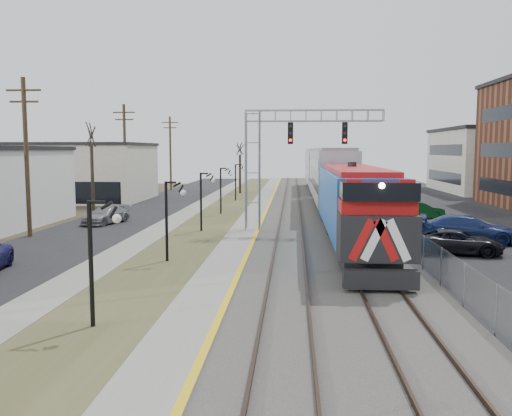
{
  "coord_description": "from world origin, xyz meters",
  "views": [
    {
      "loc": [
        2.19,
        -7.98,
        5.53
      ],
      "look_at": [
        0.33,
        19.17,
        2.6
      ],
      "focal_mm": 38.0,
      "sensor_mm": 36.0,
      "label": 1
    }
  ],
  "objects": [
    {
      "name": "street_west",
      "position": [
        -11.5,
        35.0,
        0.02
      ],
      "size": [
        7.0,
        120.0,
        0.04
      ],
      "primitive_type": "cube",
      "color": "black",
      "rests_on": "ground"
    },
    {
      "name": "sidewalk",
      "position": [
        -7.0,
        35.0,
        0.04
      ],
      "size": [
        2.0,
        120.0,
        0.08
      ],
      "primitive_type": "cube",
      "color": "gray",
      "rests_on": "ground"
    },
    {
      "name": "grass_median",
      "position": [
        -4.0,
        35.0,
        0.03
      ],
      "size": [
        4.0,
        120.0,
        0.06
      ],
      "primitive_type": "cube",
      "color": "#464F2A",
      "rests_on": "ground"
    },
    {
      "name": "platform",
      "position": [
        -1.0,
        35.0,
        0.12
      ],
      "size": [
        2.0,
        120.0,
        0.24
      ],
      "primitive_type": "cube",
      "color": "gray",
      "rests_on": "ground"
    },
    {
      "name": "ballast_bed",
      "position": [
        4.0,
        35.0,
        0.1
      ],
      "size": [
        8.0,
        120.0,
        0.2
      ],
      "primitive_type": "cube",
      "color": "#595651",
      "rests_on": "ground"
    },
    {
      "name": "parking_lot",
      "position": [
        16.0,
        35.0,
        0.02
      ],
      "size": [
        16.0,
        120.0,
        0.04
      ],
      "primitive_type": "cube",
      "color": "black",
      "rests_on": "ground"
    },
    {
      "name": "platform_edge",
      "position": [
        -0.12,
        35.0,
        0.24
      ],
      "size": [
        0.24,
        120.0,
        0.01
      ],
      "primitive_type": "cube",
      "color": "gold",
      "rests_on": "platform"
    },
    {
      "name": "track_near",
      "position": [
        2.0,
        35.0,
        0.28
      ],
      "size": [
        1.58,
        120.0,
        0.15
      ],
      "color": "#2D2119",
      "rests_on": "ballast_bed"
    },
    {
      "name": "track_far",
      "position": [
        5.5,
        35.0,
        0.28
      ],
      "size": [
        1.58,
        120.0,
        0.15
      ],
      "color": "#2D2119",
      "rests_on": "ballast_bed"
    },
    {
      "name": "train",
      "position": [
        5.5,
        45.06,
        2.88
      ],
      "size": [
        3.0,
        63.05,
        5.33
      ],
      "color": "blue",
      "rests_on": "ground"
    },
    {
      "name": "signal_gantry",
      "position": [
        1.22,
        27.99,
        5.59
      ],
      "size": [
        9.0,
        1.07,
        8.15
      ],
      "color": "gray",
      "rests_on": "ground"
    },
    {
      "name": "lampposts",
      "position": [
        -4.0,
        18.29,
        2.0
      ],
      "size": [
        0.14,
        62.14,
        4.0
      ],
      "color": "black",
      "rests_on": "ground"
    },
    {
      "name": "utility_poles",
      "position": [
        -14.5,
        25.0,
        5.0
      ],
      "size": [
        0.28,
        80.28,
        10.0
      ],
      "color": "#4C3823",
      "rests_on": "ground"
    },
    {
      "name": "fence",
      "position": [
        8.2,
        35.0,
        0.8
      ],
      "size": [
        0.04,
        120.0,
        1.6
      ],
      "primitive_type": "cube",
      "color": "gray",
      "rests_on": "ground"
    },
    {
      "name": "bare_trees",
      "position": [
        -12.66,
        38.91,
        2.7
      ],
      "size": [
        12.3,
        42.3,
        5.95
      ],
      "color": "#382D23",
      "rests_on": "ground"
    },
    {
      "name": "car_lot_c",
      "position": [
        10.92,
        20.93,
        0.64
      ],
      "size": [
        4.88,
        2.82,
        1.28
      ],
      "primitive_type": "imported",
      "rotation": [
        0.0,
        0.0,
        1.41
      ],
      "color": "black",
      "rests_on": "ground"
    },
    {
      "name": "car_lot_d",
      "position": [
        12.63,
        24.71,
        0.8
      ],
      "size": [
        5.88,
        3.32,
        1.61
      ],
      "primitive_type": "imported",
      "rotation": [
        0.0,
        0.0,
        1.37
      ],
      "color": "navy",
      "rests_on": "ground"
    },
    {
      "name": "car_lot_e",
      "position": [
        11.18,
        36.13,
        0.73
      ],
      "size": [
        4.38,
        1.97,
        1.46
      ],
      "primitive_type": "imported",
      "rotation": [
        0.0,
        0.0,
        1.51
      ],
      "color": "gray",
      "rests_on": "ground"
    },
    {
      "name": "car_lot_f",
      "position": [
        11.8,
        34.8,
        0.74
      ],
      "size": [
        4.75,
        3.1,
        1.48
      ],
      "primitive_type": "imported",
      "rotation": [
        0.0,
        0.0,
        1.95
      ],
      "color": "#0E481C",
      "rests_on": "ground"
    },
    {
      "name": "car_street_b",
      "position": [
        -11.75,
        31.27,
        0.65
      ],
      "size": [
        3.03,
        4.79,
        1.29
      ],
      "primitive_type": "imported",
      "rotation": [
        0.0,
        0.0,
        -0.3
      ],
      "color": "gray",
      "rests_on": "ground"
    }
  ]
}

